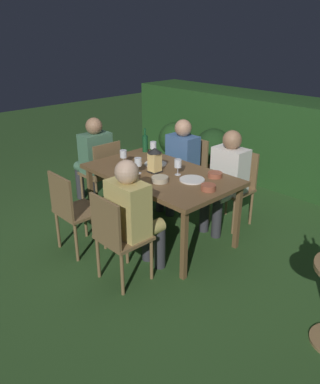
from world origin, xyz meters
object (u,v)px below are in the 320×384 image
wine_glass_d (178,164)px  potted_plant_by_hedge (175,141)px  bowl_salad (132,177)px  person_in_mustard (134,213)px  plate_a (155,164)px  dining_table (160,177)px  person_in_blue (179,161)px  chair_head_near (103,171)px  lantern_centerpiece (155,159)px  person_in_cream (226,176)px  person_in_green (93,156)px  wine_glass_b (153,146)px  chair_side_left_b (117,235)px  plate_b (192,180)px  chair_side_right_b (235,184)px  wine_glass_a (138,163)px  wine_glass_c (123,155)px  green_bottle_on_table (145,143)px  bowl_olives (160,179)px  bowl_bread (208,187)px  chair_side_right_a (189,169)px  bowl_dip (215,175)px

wine_glass_d → potted_plant_by_hedge: bearing=135.2°
bowl_salad → potted_plant_by_hedge: bearing=124.4°
person_in_mustard → plate_a: person_in_mustard is taller
dining_table → person_in_blue: bearing=118.7°
bowl_salad → chair_head_near: bearing=161.0°
lantern_centerpiece → person_in_cream: bearing=59.5°
plate_a → person_in_green: bearing=-172.6°
wine_glass_b → bowl_salad: 0.83m
chair_side_left_b → plate_b: chair_side_left_b is taller
chair_side_right_b → person_in_cream: size_ratio=0.76×
wine_glass_a → wine_glass_c: same height
wine_glass_a → lantern_centerpiece: bearing=58.8°
chair_side_right_b → wine_glass_c: wine_glass_c is taller
plate_a → chair_side_right_b: bearing=51.3°
green_bottle_on_table → bowl_olives: (0.86, -0.56, -0.08)m
wine_glass_d → person_in_cream: bearing=72.0°
person_in_blue → bowl_salad: bearing=-72.3°
dining_table → person_in_green: bearing=180.0°
person_in_mustard → plate_a: bearing=126.0°
lantern_centerpiece → bowl_bread: 0.72m
wine_glass_d → green_bottle_on_table: bearing=161.1°
chair_side_right_a → person_in_blue: person_in_blue is taller
bowl_dip → wine_glass_c: bearing=-154.8°
wine_glass_a → chair_head_near: bearing=168.8°
person_in_cream → wine_glass_d: person_in_cream is taller
bowl_bread → chair_side_right_a: bearing=140.0°
green_bottle_on_table → wine_glass_b: size_ratio=1.72×
dining_table → chair_side_right_b: 0.96m
lantern_centerpiece → plate_b: size_ratio=1.04×
green_bottle_on_table → bowl_dip: 1.15m
green_bottle_on_table → bowl_dip: (1.15, -0.05, -0.08)m
person_in_mustard → bowl_salad: person_in_mustard is taller
wine_glass_a → potted_plant_by_hedge: bearing=124.8°
chair_side_right_a → green_bottle_on_table: 0.69m
lantern_centerpiece → bowl_salad: size_ratio=1.93×
chair_head_near → plate_a: bearing=9.1°
wine_glass_c → bowl_salad: 0.48m
dining_table → chair_head_near: bearing=180.0°
person_in_green → lantern_centerpiece: bearing=-1.5°
wine_glass_a → bowl_salad: bearing=-59.8°
dining_table → chair_side_right_a: size_ratio=1.87×
wine_glass_b → bowl_olives: size_ratio=1.00×
chair_head_near → wine_glass_c: (0.61, -0.13, 0.39)m
wine_glass_c → bowl_olives: bearing=-5.0°
person_in_green → bowl_bread: size_ratio=8.06×
person_in_cream → plate_a: (-0.59, -0.53, 0.13)m
person_in_mustard → potted_plant_by_hedge: size_ratio=1.48×
chair_head_near → bowl_olives: 1.30m
wine_glass_a → plate_a: (-0.08, 0.32, -0.11)m
person_in_cream → green_bottle_on_table: bearing=-164.0°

